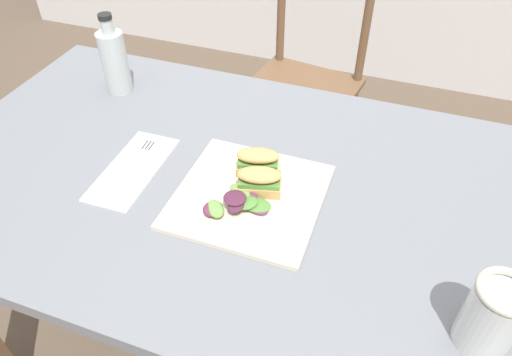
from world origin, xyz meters
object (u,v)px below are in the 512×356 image
(sandwich_half_front, at_px, (259,180))
(mason_jar_iced_tea, at_px, (491,318))
(sandwich_half_back, at_px, (258,161))
(fork_on_napkin, at_px, (136,162))
(dining_table, at_px, (224,217))
(bottle_cold_brew, at_px, (115,64))
(plate_lunch, at_px, (249,196))
(chair_wooden_far, at_px, (303,85))

(sandwich_half_front, relative_size, mason_jar_iced_tea, 0.73)
(sandwich_half_front, xyz_separation_m, sandwich_half_back, (-0.02, 0.05, 0.00))
(fork_on_napkin, xyz_separation_m, mason_jar_iced_tea, (0.70, -0.18, 0.05))
(sandwich_half_front, bearing_deg, dining_table, 163.62)
(fork_on_napkin, relative_size, mason_jar_iced_tea, 1.41)
(dining_table, distance_m, fork_on_napkin, 0.23)
(bottle_cold_brew, xyz_separation_m, mason_jar_iced_tea, (0.90, -0.44, -0.01))
(sandwich_half_back, relative_size, mason_jar_iced_tea, 0.73)
(plate_lunch, bearing_deg, fork_on_napkin, 176.80)
(dining_table, xyz_separation_m, mason_jar_iced_tea, (0.51, -0.21, 0.19))
(sandwich_half_back, bearing_deg, bottle_cold_brew, 156.69)
(bottle_cold_brew, bearing_deg, fork_on_napkin, -52.15)
(dining_table, xyz_separation_m, bottle_cold_brew, (-0.38, 0.22, 0.20))
(plate_lunch, distance_m, sandwich_half_back, 0.08)
(sandwich_half_front, distance_m, fork_on_napkin, 0.28)
(sandwich_half_back, distance_m, mason_jar_iced_tea, 0.50)
(chair_wooden_far, bearing_deg, fork_on_napkin, -98.64)
(chair_wooden_far, xyz_separation_m, mason_jar_iced_tea, (0.56, -1.10, 0.35))
(chair_wooden_far, bearing_deg, bottle_cold_brew, -116.79)
(sandwich_half_front, height_order, sandwich_half_back, same)
(sandwich_half_back, bearing_deg, dining_table, -159.71)
(plate_lunch, height_order, sandwich_half_front, sandwich_half_front)
(sandwich_half_front, distance_m, bottle_cold_brew, 0.54)
(fork_on_napkin, bearing_deg, mason_jar_iced_tea, -14.76)
(sandwich_half_back, height_order, bottle_cold_brew, bottle_cold_brew)
(mason_jar_iced_tea, bearing_deg, fork_on_napkin, 165.24)
(dining_table, height_order, sandwich_half_front, sandwich_half_front)
(mason_jar_iced_tea, bearing_deg, plate_lunch, 158.68)
(dining_table, height_order, fork_on_napkin, fork_on_napkin)
(chair_wooden_far, height_order, bottle_cold_brew, bottle_cold_brew)
(dining_table, bearing_deg, chair_wooden_far, 93.08)
(dining_table, distance_m, bottle_cold_brew, 0.49)
(plate_lunch, xyz_separation_m, fork_on_napkin, (-0.27, 0.01, 0.00))
(chair_wooden_far, relative_size, bottle_cold_brew, 4.24)
(sandwich_half_front, xyz_separation_m, fork_on_napkin, (-0.28, -0.00, -0.03))
(plate_lunch, xyz_separation_m, sandwich_half_back, (-0.01, 0.07, 0.03))
(sandwich_half_front, distance_m, sandwich_half_back, 0.06)
(mason_jar_iced_tea, bearing_deg, sandwich_half_front, 156.05)
(dining_table, height_order, plate_lunch, plate_lunch)
(dining_table, xyz_separation_m, sandwich_half_back, (0.07, 0.03, 0.17))
(dining_table, xyz_separation_m, sandwich_half_front, (0.09, -0.03, 0.17))
(dining_table, relative_size, sandwich_half_back, 13.39)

